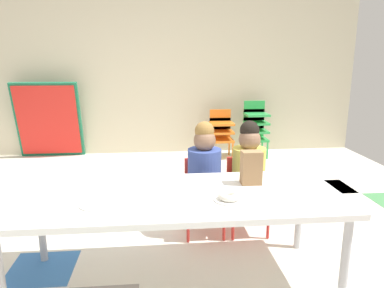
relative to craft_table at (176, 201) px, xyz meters
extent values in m
cube|color=silver|center=(-0.01, 0.67, -0.56)|extent=(5.77, 5.33, 0.02)
cube|color=silver|center=(1.79, 1.57, -0.54)|extent=(0.43, 0.43, 0.00)
cube|color=#336BB2|center=(-0.91, 0.22, -0.54)|extent=(0.43, 0.43, 0.00)
cube|color=#336BB2|center=(1.79, 1.57, -0.54)|extent=(0.43, 0.43, 0.00)
cube|color=beige|center=(-0.01, 3.34, 0.66)|extent=(5.77, 0.10, 2.42)
cube|color=white|center=(0.00, 0.00, 0.03)|extent=(2.00, 0.78, 0.04)
cylinder|color=#B2B2B7|center=(-0.92, -0.33, -0.27)|extent=(0.05, 0.05, 0.55)
cylinder|color=#B2B2B7|center=(0.92, -0.33, -0.27)|extent=(0.05, 0.05, 0.55)
cylinder|color=#B2B2B7|center=(-0.92, 0.33, -0.27)|extent=(0.05, 0.05, 0.55)
cylinder|color=#B2B2B7|center=(0.92, 0.33, -0.27)|extent=(0.05, 0.05, 0.55)
cube|color=red|center=(0.25, 0.61, -0.25)|extent=(0.32, 0.30, 0.03)
cube|color=red|center=(0.25, 0.76, -0.10)|extent=(0.29, 0.02, 0.30)
cylinder|color=#384C99|center=(0.25, 0.61, -0.03)|extent=(0.33, 0.33, 0.38)
sphere|color=#8C664C|center=(0.25, 0.61, 0.23)|extent=(0.17, 0.17, 0.17)
sphere|color=olive|center=(0.25, 0.62, 0.30)|extent=(0.15, 0.15, 0.15)
cylinder|color=red|center=(0.11, 0.48, -0.40)|extent=(0.02, 0.02, 0.28)
cylinder|color=red|center=(0.39, 0.48, -0.40)|extent=(0.02, 0.02, 0.28)
cylinder|color=red|center=(0.11, 0.74, -0.40)|extent=(0.02, 0.02, 0.28)
cylinder|color=red|center=(0.39, 0.74, -0.40)|extent=(0.02, 0.02, 0.28)
cube|color=red|center=(0.60, 0.61, -0.25)|extent=(0.32, 0.30, 0.03)
cube|color=red|center=(0.60, 0.76, -0.10)|extent=(0.29, 0.02, 0.30)
cylinder|color=#D8C64C|center=(0.60, 0.61, -0.03)|extent=(0.28, 0.28, 0.38)
sphere|color=#8C664C|center=(0.60, 0.61, 0.23)|extent=(0.17, 0.17, 0.17)
sphere|color=black|center=(0.60, 0.62, 0.30)|extent=(0.15, 0.15, 0.15)
cylinder|color=red|center=(0.46, 0.48, -0.40)|extent=(0.02, 0.02, 0.28)
cylinder|color=red|center=(0.74, 0.48, -0.40)|extent=(0.02, 0.02, 0.28)
cylinder|color=red|center=(0.46, 0.74, -0.40)|extent=(0.02, 0.02, 0.28)
cylinder|color=red|center=(0.74, 0.74, -0.40)|extent=(0.02, 0.02, 0.28)
cube|color=orange|center=(0.79, 2.88, -0.29)|extent=(0.32, 0.30, 0.03)
cube|color=orange|center=(0.79, 3.02, -0.20)|extent=(0.30, 0.02, 0.18)
cube|color=orange|center=(0.79, 2.88, -0.17)|extent=(0.32, 0.30, 0.03)
cube|color=orange|center=(0.79, 3.02, -0.08)|extent=(0.30, 0.02, 0.18)
cube|color=orange|center=(0.79, 2.88, -0.05)|extent=(0.32, 0.30, 0.03)
cube|color=orange|center=(0.79, 3.02, 0.04)|extent=(0.30, 0.02, 0.18)
cylinder|color=orange|center=(0.65, 2.75, -0.42)|extent=(0.02, 0.02, 0.26)
cylinder|color=orange|center=(0.93, 2.75, -0.42)|extent=(0.02, 0.02, 0.26)
cylinder|color=orange|center=(0.65, 3.01, -0.42)|extent=(0.02, 0.02, 0.26)
cylinder|color=orange|center=(0.93, 3.01, -0.42)|extent=(0.02, 0.02, 0.26)
cube|color=green|center=(1.29, 2.88, -0.29)|extent=(0.32, 0.30, 0.03)
cube|color=green|center=(1.29, 3.02, -0.20)|extent=(0.30, 0.02, 0.18)
cube|color=green|center=(1.29, 2.88, -0.17)|extent=(0.32, 0.30, 0.03)
cube|color=green|center=(1.29, 3.02, -0.08)|extent=(0.30, 0.02, 0.18)
cube|color=green|center=(1.29, 2.88, -0.05)|extent=(0.32, 0.30, 0.03)
cube|color=green|center=(1.29, 3.02, 0.04)|extent=(0.30, 0.02, 0.18)
cube|color=green|center=(1.29, 2.88, 0.07)|extent=(0.32, 0.30, 0.03)
cube|color=green|center=(1.29, 3.02, 0.16)|extent=(0.30, 0.02, 0.18)
cylinder|color=green|center=(1.15, 2.75, -0.42)|extent=(0.02, 0.02, 0.26)
cylinder|color=green|center=(1.43, 2.75, -0.42)|extent=(0.02, 0.02, 0.26)
cylinder|color=green|center=(1.15, 3.01, -0.42)|extent=(0.02, 0.02, 0.26)
cylinder|color=green|center=(1.43, 3.01, -0.42)|extent=(0.02, 0.02, 0.26)
cube|color=#19724C|center=(-1.65, 3.15, -0.01)|extent=(0.90, 0.28, 1.09)
cube|color=red|center=(-1.65, 3.11, -0.01)|extent=(0.83, 0.23, 0.99)
cube|color=#9E754C|center=(0.49, 0.14, 0.15)|extent=(0.13, 0.09, 0.22)
cylinder|color=white|center=(0.30, -0.13, 0.05)|extent=(0.18, 0.18, 0.01)
cylinder|color=white|center=(-0.46, -0.13, 0.05)|extent=(0.18, 0.18, 0.01)
torus|color=white|center=(0.30, -0.13, 0.07)|extent=(0.13, 0.13, 0.04)
camera|label=1|loc=(-0.10, -2.03, 0.84)|focal=33.50mm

